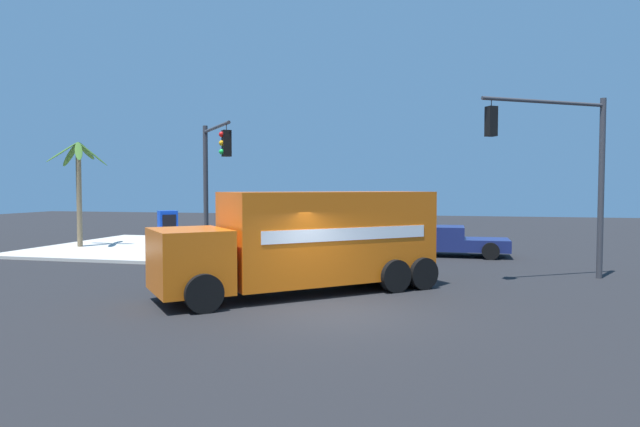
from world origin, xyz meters
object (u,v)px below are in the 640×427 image
at_px(pickup_navy, 449,240).
at_px(palm_tree_far, 79,177).
at_px(traffic_light_primary, 565,159).
at_px(traffic_light_secondary, 212,172).
at_px(delivery_truck, 310,240).
at_px(vending_machine_red, 168,229).

distance_m(pickup_navy, palm_tree_far, 18.86).
distance_m(traffic_light_primary, palm_tree_far, 22.78).
bearing_deg(pickup_navy, palm_tree_far, 95.12).
xyz_separation_m(traffic_light_secondary, pickup_navy, (5.89, -9.19, -3.08)).
xyz_separation_m(delivery_truck, traffic_light_primary, (4.02, -7.89, 2.57)).
distance_m(traffic_light_secondary, pickup_navy, 11.34).
bearing_deg(delivery_truck, traffic_light_secondary, 50.62).
distance_m(traffic_light_secondary, palm_tree_far, 10.27).
bearing_deg(traffic_light_secondary, pickup_navy, -57.33).
relative_size(delivery_truck, traffic_light_secondary, 1.44).
bearing_deg(vending_machine_red, pickup_navy, -87.43).
height_order(delivery_truck, palm_tree_far, palm_tree_far).
distance_m(delivery_truck, palm_tree_far, 16.86).
xyz_separation_m(pickup_navy, palm_tree_far, (-1.66, 18.54, 2.99)).
distance_m(delivery_truck, traffic_light_secondary, 6.96).
height_order(pickup_navy, palm_tree_far, palm_tree_far).
xyz_separation_m(delivery_truck, traffic_light_secondary, (4.18, 5.09, 2.23)).
xyz_separation_m(delivery_truck, vending_machine_red, (9.44, 10.02, -0.51)).
xyz_separation_m(pickup_navy, vending_machine_red, (-0.63, 14.12, 0.34)).
height_order(traffic_light_secondary, pickup_navy, traffic_light_secondary).
xyz_separation_m(traffic_light_secondary, palm_tree_far, (4.23, 9.36, -0.09)).
relative_size(traffic_light_primary, palm_tree_far, 1.16).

